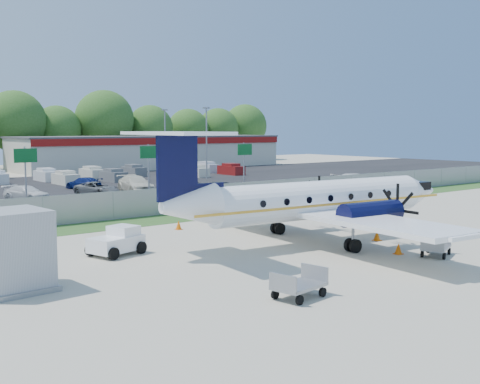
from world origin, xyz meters
TOP-DOWN VIEW (x-y plane):
  - ground at (0.00, 0.00)m, footprint 170.00×170.00m
  - grass_verge at (0.00, 12.00)m, footprint 170.00×4.00m
  - access_road at (0.00, 19.00)m, footprint 170.00×8.00m
  - parking_lot at (0.00, 40.00)m, footprint 170.00×32.00m
  - perimeter_fence at (0.00, 14.00)m, footprint 120.00×0.06m
  - building_east at (26.00, 61.98)m, footprint 44.40×12.40m
  - sign_left at (-8.00, 22.91)m, footprint 1.80×0.26m
  - sign_mid at (3.00, 22.91)m, footprint 1.80×0.26m
  - sign_right at (14.00, 22.91)m, footprint 1.80×0.26m
  - light_pole_ne at (20.00, 38.00)m, footprint 0.90×0.35m
  - light_pole_se at (20.00, 48.00)m, footprint 0.90×0.35m
  - aircraft at (0.01, -0.69)m, footprint 20.27×19.96m
  - pushback_tug at (-10.18, 3.18)m, footprint 2.97×2.50m
  - baggage_cart_near at (-8.51, -8.30)m, footprint 2.25×1.56m
  - baggage_cart_far at (2.16, -7.13)m, footprint 2.21×1.79m
  - service_container at (-16.68, -0.47)m, footprint 3.08×3.08m
  - cone_nose at (3.19, -2.60)m, footprint 0.44×0.44m
  - cone_port_wing at (1.05, -5.68)m, footprint 0.41×0.41m
  - cone_starboard_wing at (-3.63, 7.71)m, footprint 0.41×0.41m
  - road_car_mid at (8.70, 20.53)m, footprint 4.56×3.16m
  - road_car_east at (25.78, 18.15)m, footprint 6.04×4.27m
  - parked_car_b at (-5.89, 29.13)m, footprint 3.57×4.97m
  - parked_car_c at (0.92, 29.24)m, footprint 3.62×5.16m
  - parked_car_d at (5.13, 29.38)m, footprint 3.12×6.02m
  - parked_car_e at (11.05, 29.08)m, footprint 1.91×4.47m
  - parked_car_g at (2.28, 35.45)m, footprint 2.85×4.78m
  - far_parking_rows at (0.00, 45.00)m, footprint 56.00×10.00m

SIDE VIEW (x-z plane):
  - ground at x=0.00m, z-range 0.00..0.00m
  - road_car_mid at x=8.70m, z-range -0.71..0.71m
  - road_car_east at x=25.78m, z-range -0.81..0.81m
  - parked_car_b at x=-5.89m, z-range -0.67..0.67m
  - parked_car_c at x=0.92m, z-range -0.65..0.65m
  - parked_car_d at x=5.13m, z-range -0.83..0.83m
  - parked_car_e at x=11.05m, z-range -0.64..0.64m
  - parked_car_g at x=2.28m, z-range -0.65..0.65m
  - far_parking_rows at x=0.00m, z-range -0.80..0.80m
  - grass_verge at x=0.00m, z-range 0.00..0.02m
  - access_road at x=0.00m, z-range 0.00..0.02m
  - parking_lot at x=0.00m, z-range 0.00..0.02m
  - cone_starboard_wing at x=-3.63m, z-range -0.02..0.56m
  - cone_port_wing at x=1.05m, z-range -0.02..0.57m
  - cone_nose at x=3.19m, z-range -0.02..0.60m
  - baggage_cart_far at x=2.16m, z-range -0.04..0.97m
  - baggage_cart_near at x=-8.51m, z-range -0.04..1.05m
  - pushback_tug at x=-10.18m, z-range -0.03..1.39m
  - perimeter_fence at x=0.00m, z-range 0.01..2.00m
  - service_container at x=-16.68m, z-range -0.11..3.09m
  - aircraft at x=0.01m, z-range -0.71..5.53m
  - building_east at x=26.00m, z-range 0.01..5.25m
  - sign_left at x=-8.00m, z-range 1.11..6.11m
  - sign_mid at x=3.00m, z-range 1.11..6.11m
  - sign_right at x=14.00m, z-range 1.11..6.11m
  - light_pole_ne at x=20.00m, z-range 0.69..9.78m
  - light_pole_se at x=20.00m, z-range 0.69..9.78m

